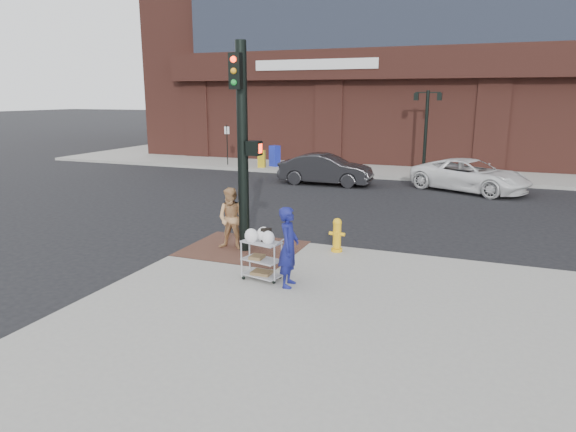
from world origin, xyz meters
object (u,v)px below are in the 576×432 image
at_px(woman_blue, 289,247).
at_px(traffic_signal_pole, 243,142).
at_px(sedan_dark, 326,169).
at_px(fire_hydrant, 337,234).
at_px(lamp_post, 426,122).
at_px(utility_cart, 262,256).
at_px(pedestrian_tan, 232,219).
at_px(minivan_white, 470,175).

bearing_deg(woman_blue, traffic_signal_pole, 38.30).
height_order(woman_blue, sedan_dark, woman_blue).
relative_size(sedan_dark, fire_hydrant, 4.91).
bearing_deg(lamp_post, sedan_dark, -131.10).
bearing_deg(utility_cart, pedestrian_tan, 132.34).
xyz_separation_m(traffic_signal_pole, minivan_white, (4.82, 11.45, -2.16)).
relative_size(woman_blue, sedan_dark, 0.39).
bearing_deg(traffic_signal_pole, minivan_white, 67.16).
bearing_deg(minivan_white, sedan_dark, 119.84).
bearing_deg(utility_cart, sedan_dark, 101.33).
xyz_separation_m(utility_cart, fire_hydrant, (0.92, 2.47, -0.07)).
distance_m(minivan_white, utility_cart, 13.63).
bearing_deg(pedestrian_tan, lamp_post, 72.66).
distance_m(sedan_dark, fire_hydrant, 10.70).
relative_size(utility_cart, fire_hydrant, 1.31).
xyz_separation_m(pedestrian_tan, minivan_white, (5.18, 11.42, -0.26)).
xyz_separation_m(lamp_post, pedestrian_tan, (-2.83, -15.20, -1.69)).
distance_m(lamp_post, utility_cart, 17.09).
distance_m(traffic_signal_pole, fire_hydrant, 3.20).
bearing_deg(fire_hydrant, utility_cart, -110.39).
height_order(pedestrian_tan, fire_hydrant, pedestrian_tan).
xyz_separation_m(lamp_post, minivan_white, (2.35, -3.78, -1.95)).
bearing_deg(sedan_dark, woman_blue, -167.55).
distance_m(lamp_post, pedestrian_tan, 15.55).
distance_m(pedestrian_tan, utility_cart, 2.36).
xyz_separation_m(traffic_signal_pole, utility_cart, (1.22, -1.70, -2.18)).
distance_m(traffic_signal_pole, utility_cart, 3.02).
relative_size(traffic_signal_pole, minivan_white, 1.04).
xyz_separation_m(minivan_white, fire_hydrant, (-2.68, -10.68, -0.09)).
relative_size(traffic_signal_pole, woman_blue, 3.06).
bearing_deg(utility_cart, traffic_signal_pole, 125.71).
distance_m(traffic_signal_pole, woman_blue, 3.24).
bearing_deg(sedan_dark, fire_hydrant, -162.81).
bearing_deg(minivan_white, lamp_post, 56.52).
bearing_deg(woman_blue, minivan_white, -19.67).
distance_m(lamp_post, traffic_signal_pole, 15.43).
height_order(woman_blue, utility_cart, woman_blue).
distance_m(sedan_dark, minivan_white, 6.15).
bearing_deg(utility_cart, lamp_post, 85.77).
bearing_deg(woman_blue, utility_cart, 69.99).
bearing_deg(woman_blue, lamp_post, -9.21).
bearing_deg(minivan_white, pedestrian_tan, -179.70).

